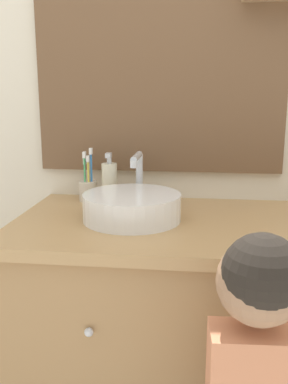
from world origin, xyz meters
The scene contains 5 objects.
wall_back centered at (0.02, 0.62, 1.28)m, with size 3.20×0.18×2.50m.
vanity_counter centered at (0.00, 0.30, 0.39)m, with size 1.06×0.60×0.78m.
sink_basin centered at (-0.16, 0.30, 0.83)m, with size 0.30×0.36×0.19m.
toothbrush_holder centered at (-0.36, 0.51, 0.83)m, with size 0.06×0.06×0.19m.
soap_dispenser centered at (-0.27, 0.49, 0.86)m, with size 0.05×0.05×0.18m.
Camera 1 is at (0.02, -0.96, 1.17)m, focal length 40.00 mm.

